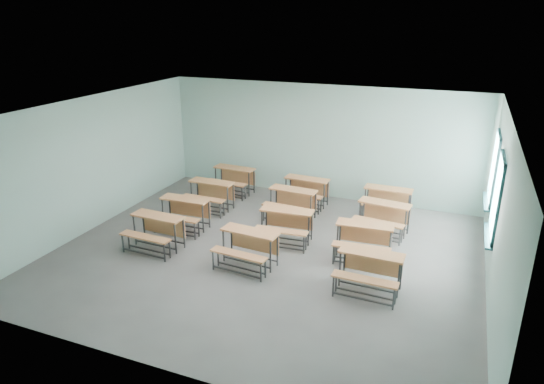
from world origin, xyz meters
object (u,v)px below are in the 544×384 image
Objects in this scene: desk_unit_r1c0 at (183,209)px; desk_unit_r3c0 at (233,177)px; desk_unit_r0c0 at (156,227)px; desk_unit_r3c1 at (305,188)px; desk_unit_r2c2 at (383,214)px; desk_unit_r1c1 at (286,221)px; desk_unit_r3c2 at (387,198)px; desk_unit_r2c0 at (210,191)px; desk_unit_r2c1 at (291,199)px; desk_unit_r0c2 at (370,267)px; desk_unit_r1c2 at (364,236)px; desk_unit_r0c1 at (248,244)px.

desk_unit_r1c0 is 2.73m from desk_unit_r3c0.
desk_unit_r3c1 is (2.30, 3.72, 0.00)m from desk_unit_r0c0.
desk_unit_r1c0 is 4.82m from desk_unit_r2c2.
desk_unit_r1c1 is 1.03× the size of desk_unit_r3c2.
desk_unit_r2c0 is (-2.58, 1.12, 0.00)m from desk_unit_r1c1.
desk_unit_r2c1 and desk_unit_r2c2 have the same top height.
desk_unit_r3c0 is at bearing 90.37° from desk_unit_r2c0.
desk_unit_r0c2 and desk_unit_r1c0 have the same top height.
desk_unit_r0c1 is at bearing -154.43° from desk_unit_r1c2.
desk_unit_r0c1 is at bearing -124.47° from desk_unit_r2c2.
desk_unit_r1c1 is 1.00× the size of desk_unit_r1c2.
desk_unit_r0c0 is 1.01× the size of desk_unit_r1c0.
desk_unit_r0c2 is (4.79, -0.01, 0.00)m from desk_unit_r0c0.
desk_unit_r2c0 is (-4.42, 1.26, 0.00)m from desk_unit_r1c2.
desk_unit_r1c2 is at bearing -91.13° from desk_unit_r3c2.
desk_unit_r3c2 is at bearing 28.54° from desk_unit_r1c0.
desk_unit_r1c0 is 2.58m from desk_unit_r1c1.
desk_unit_r1c0 is 0.98× the size of desk_unit_r3c0.
desk_unit_r2c2 is (4.58, 2.68, 0.00)m from desk_unit_r0c0.
desk_unit_r1c2 is 1.01× the size of desk_unit_r3c1.
desk_unit_r3c1 is at bearing -178.63° from desk_unit_r3c2.
desk_unit_r0c0 is 1.01× the size of desk_unit_r0c2.
desk_unit_r2c0 is 1.35m from desk_unit_r3c0.
desk_unit_r0c1 is at bearing -46.97° from desk_unit_r2c0.
desk_unit_r3c1 is at bearing 60.83° from desk_unit_r0c0.
desk_unit_r3c0 is (-2.57, 2.48, 0.00)m from desk_unit_r1c1.
desk_unit_r1c0 is at bearing -128.80° from desk_unit_r3c1.
desk_unit_r1c1 is at bearing -80.29° from desk_unit_r3c1.
desk_unit_r2c0 is at bearing 92.50° from desk_unit_r0c0.
desk_unit_r1c0 is 0.95× the size of desk_unit_r2c2.
desk_unit_r2c0 is 1.00× the size of desk_unit_r3c2.
desk_unit_r1c0 and desk_unit_r3c1 have the same top height.
desk_unit_r3c1 is at bearing 92.76° from desk_unit_r1c1.
desk_unit_r1c0 is at bearing -149.07° from desk_unit_r3c2.
desk_unit_r2c1 is (-0.01, 2.73, 0.00)m from desk_unit_r0c1.
desk_unit_r3c0 is at bearing 88.50° from desk_unit_r1c0.
desk_unit_r2c1 is at bearing -90.87° from desk_unit_r3c1.
desk_unit_r1c1 is 0.98× the size of desk_unit_r2c2.
desk_unit_r1c2 is 1.03× the size of desk_unit_r3c2.
desk_unit_r1c0 is (-4.78, 1.16, 0.00)m from desk_unit_r0c2.
desk_unit_r2c1 is 2.48m from desk_unit_r3c2.
desk_unit_r0c1 and desk_unit_r3c0 have the same top height.
desk_unit_r3c0 and desk_unit_r3c1 have the same top height.
desk_unit_r3c2 is (4.49, -0.13, 0.00)m from desk_unit_r3c0.
desk_unit_r3c0 is 4.50m from desk_unit_r3c2.
desk_unit_r1c1 and desk_unit_r3c1 have the same top height.
desk_unit_r0c2 is at bearing -84.73° from desk_unit_r3c2.
desk_unit_r2c0 is 0.94× the size of desk_unit_r2c2.
desk_unit_r1c0 is at bearing 177.35° from desk_unit_r1c2.
desk_unit_r0c0 and desk_unit_r0c2 have the same top height.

